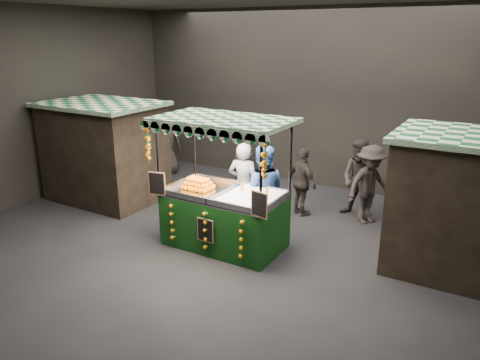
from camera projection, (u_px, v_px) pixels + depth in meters
The scene contains 12 objects.
ground at pixel (226, 248), 9.60m from camera, with size 12.00×12.00×0.00m, color black.
market_hall at pixel (224, 84), 8.56m from camera, with size 12.10×10.10×5.05m.
neighbour_stall_left at pixel (105, 151), 12.15m from camera, with size 3.00×2.20×2.60m.
neighbour_stall_right at pixel (476, 206), 8.30m from camera, with size 3.00×2.20×2.60m.
juice_stall at pixel (224, 208), 9.46m from camera, with size 2.80×1.65×2.71m.
vendor_grey at pixel (243, 185), 10.43m from camera, with size 0.79×0.59×1.98m.
vendor_blue at pixel (262, 191), 9.90m from camera, with size 1.23×1.12×2.06m.
shopper_0 at pixel (244, 161), 13.06m from camera, with size 0.70×0.59×1.62m.
shopper_1 at pixel (360, 179), 10.94m from camera, with size 1.07×0.91×1.92m.
shopper_2 at pixel (302, 182), 11.13m from camera, with size 1.06×0.84×1.68m.
shopper_3 at pixel (370, 185), 10.65m from camera, with size 1.25×1.39×1.87m.
shopper_4 at pixel (166, 144), 14.46m from camera, with size 1.10×1.09×1.92m.
Camera 1 is at (4.68, -7.34, 4.28)m, focal length 34.43 mm.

